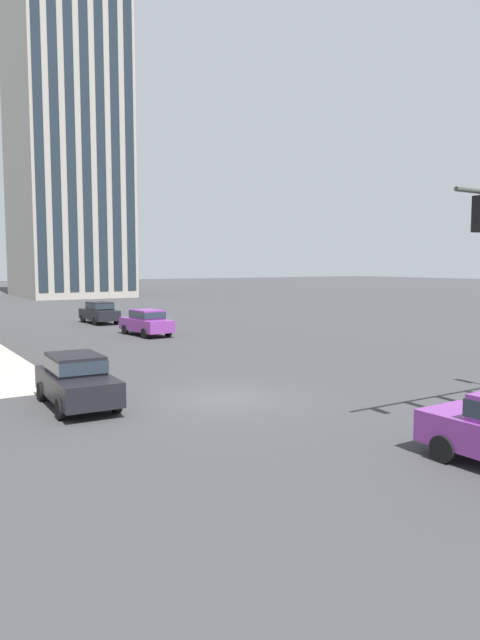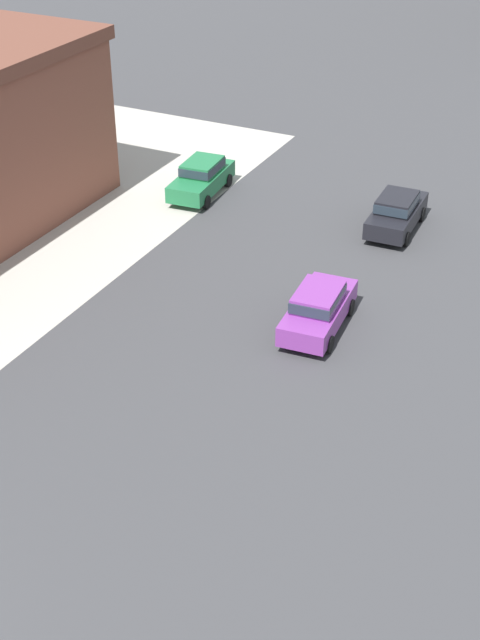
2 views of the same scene
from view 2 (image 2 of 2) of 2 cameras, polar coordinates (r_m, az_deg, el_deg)
car_main_northbound_near at (r=32.46m, az=5.04°, el=0.81°), size 2.16×4.53×1.68m
car_main_northbound_far at (r=40.23m, az=10.02°, el=6.90°), size 2.03×4.47×1.68m
car_main_southbound_near at (r=43.26m, az=-2.48°, el=9.20°), size 2.18×4.54×1.68m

